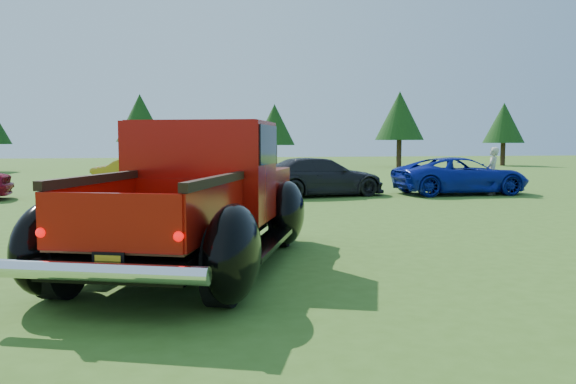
# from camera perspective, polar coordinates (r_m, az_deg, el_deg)

# --- Properties ---
(ground) EXTENTS (120.00, 120.00, 0.00)m
(ground) POSITION_cam_1_polar(r_m,az_deg,el_deg) (8.46, -2.29, -6.77)
(ground) COLOR #3D631C
(ground) RESTS_ON ground
(tree_mid_left) EXTENTS (3.20, 3.20, 5.00)m
(tree_mid_left) POSITION_cam_1_polar(r_m,az_deg,el_deg) (39.22, -14.79, 7.26)
(tree_mid_left) COLOR #332114
(tree_mid_left) RESTS_ON ground
(tree_mid_right) EXTENTS (2.82, 2.82, 4.40)m
(tree_mid_right) POSITION_cam_1_polar(r_m,az_deg,el_deg) (38.89, -1.38, 6.84)
(tree_mid_right) COLOR #332114
(tree_mid_right) RESTS_ON ground
(tree_east) EXTENTS (3.46, 3.46, 5.40)m
(tree_east) POSITION_cam_1_polar(r_m,az_deg,el_deg) (41.14, 11.27, 7.59)
(tree_east) COLOR #332114
(tree_east) RESTS_ON ground
(tree_far_east) EXTENTS (3.07, 3.07, 4.80)m
(tree_far_east) POSITION_cam_1_polar(r_m,az_deg,el_deg) (46.30, 21.07, 6.55)
(tree_far_east) COLOR #332114
(tree_far_east) RESTS_ON ground
(pickup_truck) EXTENTS (4.13, 5.85, 2.04)m
(pickup_truck) POSITION_cam_1_polar(r_m,az_deg,el_deg) (8.27, -8.71, -0.31)
(pickup_truck) COLOR black
(pickup_truck) RESTS_ON ground
(show_car_yellow) EXTENTS (4.23, 1.56, 1.38)m
(show_car_yellow) POSITION_cam_1_polar(r_m,az_deg,el_deg) (17.88, -12.56, 1.56)
(show_car_yellow) COLOR #AD7E17
(show_car_yellow) RESTS_ON ground
(show_car_grey) EXTENTS (4.52, 2.40, 1.25)m
(show_car_grey) POSITION_cam_1_polar(r_m,az_deg,el_deg) (18.29, 3.31, 1.54)
(show_car_grey) COLOR black
(show_car_grey) RESTS_ON ground
(show_car_blue) EXTENTS (4.53, 2.15, 1.25)m
(show_car_blue) POSITION_cam_1_polar(r_m,az_deg,el_deg) (19.83, 17.14, 1.59)
(show_car_blue) COLOR #0D1B92
(show_car_blue) RESTS_ON ground
(spectator) EXTENTS (0.68, 0.67, 1.59)m
(spectator) POSITION_cam_1_polar(r_m,az_deg,el_deg) (19.87, 20.05, 2.01)
(spectator) COLOR #B1AF9A
(spectator) RESTS_ON ground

